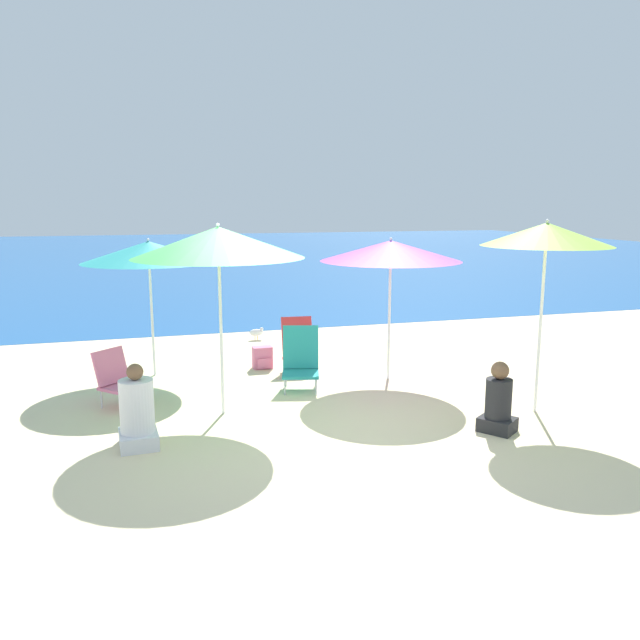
# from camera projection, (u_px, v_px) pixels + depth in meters

# --- Properties ---
(ground_plane) EXTENTS (60.00, 60.00, 0.00)m
(ground_plane) POSITION_uv_depth(u_px,v_px,m) (297.00, 426.00, 7.16)
(ground_plane) COLOR beige
(sea_water) EXTENTS (60.00, 40.00, 0.01)m
(sea_water) POSITION_uv_depth(u_px,v_px,m) (175.00, 254.00, 31.18)
(sea_water) COLOR #1E5699
(sea_water) RESTS_ON ground
(beach_umbrella_purple) EXTENTS (2.00, 2.00, 2.05)m
(beach_umbrella_purple) POSITION_uv_depth(u_px,v_px,m) (391.00, 251.00, 8.75)
(beach_umbrella_purple) COLOR white
(beach_umbrella_purple) RESTS_ON ground
(beach_umbrella_teal) EXTENTS (1.91, 1.91, 2.02)m
(beach_umbrella_teal) POSITION_uv_depth(u_px,v_px,m) (149.00, 252.00, 8.95)
(beach_umbrella_teal) COLOR white
(beach_umbrella_teal) RESTS_ON ground
(beach_umbrella_lime) EXTENTS (1.51, 1.51, 2.34)m
(beach_umbrella_lime) POSITION_uv_depth(u_px,v_px,m) (546.00, 235.00, 7.27)
(beach_umbrella_lime) COLOR white
(beach_umbrella_lime) RESTS_ON ground
(beach_umbrella_green) EXTENTS (2.01, 2.01, 2.29)m
(beach_umbrella_green) POSITION_uv_depth(u_px,v_px,m) (218.00, 242.00, 7.21)
(beach_umbrella_green) COLOR white
(beach_umbrella_green) RESTS_ON ground
(beach_chair_teal) EXTENTS (0.62, 0.67, 0.85)m
(beach_chair_teal) POSITION_uv_depth(u_px,v_px,m) (301.00, 359.00, 8.57)
(beach_chair_teal) COLOR silver
(beach_chair_teal) RESTS_ON ground
(beach_chair_pink) EXTENTS (0.71, 0.71, 0.71)m
(beach_chair_pink) POSITION_uv_depth(u_px,v_px,m) (118.00, 377.00, 7.84)
(beach_chair_pink) COLOR silver
(beach_chair_pink) RESTS_ON ground
(beach_chair_red) EXTENTS (0.52, 0.58, 0.81)m
(beach_chair_red) POSITION_uv_depth(u_px,v_px,m) (298.00, 347.00, 9.44)
(beach_chair_red) COLOR silver
(beach_chair_red) RESTS_ON ground
(person_seated_near) EXTENTS (0.48, 0.49, 0.80)m
(person_seated_near) POSITION_uv_depth(u_px,v_px,m) (498.00, 403.00, 6.93)
(person_seated_near) COLOR #262628
(person_seated_near) RESTS_ON ground
(person_seated_far) EXTENTS (0.42, 0.49, 0.90)m
(person_seated_far) POSITION_uv_depth(u_px,v_px,m) (137.00, 414.00, 6.49)
(person_seated_far) COLOR silver
(person_seated_far) RESTS_ON ground
(backpack_pink) EXTENTS (0.30, 0.22, 0.34)m
(backpack_pink) POSITION_uv_depth(u_px,v_px,m) (262.00, 358.00, 9.63)
(backpack_pink) COLOR pink
(backpack_pink) RESTS_ON ground
(seagull) EXTENTS (0.27, 0.11, 0.23)m
(seagull) POSITION_uv_depth(u_px,v_px,m) (257.00, 332.00, 11.65)
(seagull) COLOR gold
(seagull) RESTS_ON ground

